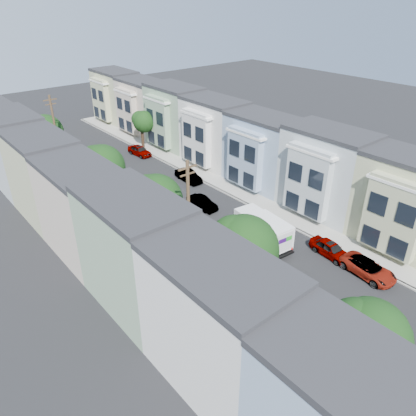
{
  "coord_description": "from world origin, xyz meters",
  "views": [
    {
      "loc": [
        -22.34,
        -19.47,
        20.9
      ],
      "look_at": [
        -0.32,
        6.86,
        2.2
      ],
      "focal_mm": 35.0,
      "sensor_mm": 36.0,
      "label": 1
    }
  ],
  "objects_px": {
    "utility_pole_far": "(57,137)",
    "parked_left_c": "(206,264)",
    "tree_c": "(155,201)",
    "parked_right_d": "(140,151)",
    "fedex_truck": "(263,229)",
    "tree_far_r": "(143,122)",
    "tree_a": "(367,339)",
    "parked_right_b": "(331,249)",
    "tree_e": "(45,132)",
    "tree_d": "(101,168)",
    "utility_pole_near": "(189,221)",
    "tree_b": "(243,250)",
    "lead_sedan": "(202,203)",
    "parked_left_d": "(146,220)",
    "parked_left_b": "(315,343)",
    "parked_right_c": "(189,176)",
    "parked_right_a": "(368,269)"
  },
  "relations": [
    {
      "from": "tree_c",
      "to": "parked_left_b",
      "type": "bearing_deg",
      "value": -85.02
    },
    {
      "from": "tree_e",
      "to": "tree_d",
      "type": "bearing_deg",
      "value": -90.0
    },
    {
      "from": "parked_right_a",
      "to": "tree_far_r",
      "type": "bearing_deg",
      "value": 92.39
    },
    {
      "from": "parked_left_b",
      "to": "parked_left_c",
      "type": "distance_m",
      "value": 11.09
    },
    {
      "from": "utility_pole_far",
      "to": "parked_left_c",
      "type": "bearing_deg",
      "value": -86.96
    },
    {
      "from": "tree_e",
      "to": "parked_right_b",
      "type": "height_order",
      "value": "tree_e"
    },
    {
      "from": "tree_a",
      "to": "parked_left_d",
      "type": "bearing_deg",
      "value": 86.67
    },
    {
      "from": "tree_e",
      "to": "lead_sedan",
      "type": "bearing_deg",
      "value": -69.48
    },
    {
      "from": "parked_left_b",
      "to": "tree_d",
      "type": "bearing_deg",
      "value": 87.59
    },
    {
      "from": "tree_b",
      "to": "parked_left_c",
      "type": "bearing_deg",
      "value": 75.84
    },
    {
      "from": "tree_d",
      "to": "tree_e",
      "type": "bearing_deg",
      "value": 90.0
    },
    {
      "from": "tree_a",
      "to": "parked_left_c",
      "type": "height_order",
      "value": "tree_a"
    },
    {
      "from": "tree_b",
      "to": "fedex_truck",
      "type": "xyz_separation_m",
      "value": [
        7.99,
        5.33,
        -4.05
      ]
    },
    {
      "from": "tree_c",
      "to": "parked_right_d",
      "type": "bearing_deg",
      "value": 62.47
    },
    {
      "from": "tree_e",
      "to": "parked_right_a",
      "type": "height_order",
      "value": "tree_e"
    },
    {
      "from": "tree_b",
      "to": "tree_far_r",
      "type": "distance_m",
      "value": 36.36
    },
    {
      "from": "parked_left_c",
      "to": "parked_right_d",
      "type": "relative_size",
      "value": 1.05
    },
    {
      "from": "utility_pole_near",
      "to": "utility_pole_far",
      "type": "xyz_separation_m",
      "value": [
        0.0,
        26.0,
        0.0
      ]
    },
    {
      "from": "fedex_truck",
      "to": "tree_b",
      "type": "bearing_deg",
      "value": -139.75
    },
    {
      "from": "tree_d",
      "to": "parked_left_d",
      "type": "height_order",
      "value": "tree_d"
    },
    {
      "from": "utility_pole_near",
      "to": "tree_d",
      "type": "bearing_deg",
      "value": 90.01
    },
    {
      "from": "tree_a",
      "to": "utility_pole_near",
      "type": "bearing_deg",
      "value": 89.99
    },
    {
      "from": "utility_pole_far",
      "to": "fedex_truck",
      "type": "distance_m",
      "value": 27.96
    },
    {
      "from": "parked_left_d",
      "to": "parked_right_b",
      "type": "bearing_deg",
      "value": -51.25
    },
    {
      "from": "tree_far_r",
      "to": "parked_left_c",
      "type": "relative_size",
      "value": 1.24
    },
    {
      "from": "parked_left_d",
      "to": "parked_left_b",
      "type": "bearing_deg",
      "value": -84.97
    },
    {
      "from": "fedex_truck",
      "to": "parked_right_a",
      "type": "bearing_deg",
      "value": -63.42
    },
    {
      "from": "tree_d",
      "to": "parked_left_b",
      "type": "relative_size",
      "value": 1.74
    },
    {
      "from": "tree_d",
      "to": "parked_right_c",
      "type": "relative_size",
      "value": 1.78
    },
    {
      "from": "tree_far_r",
      "to": "utility_pole_near",
      "type": "xyz_separation_m",
      "value": [
        -13.19,
        -27.95,
        1.14
      ]
    },
    {
      "from": "tree_e",
      "to": "fedex_truck",
      "type": "height_order",
      "value": "tree_e"
    },
    {
      "from": "parked_right_c",
      "to": "tree_far_r",
      "type": "bearing_deg",
      "value": 83.36
    },
    {
      "from": "tree_b",
      "to": "tree_d",
      "type": "distance_m",
      "value": 20.45
    },
    {
      "from": "fedex_truck",
      "to": "lead_sedan",
      "type": "bearing_deg",
      "value": 95.97
    },
    {
      "from": "utility_pole_far",
      "to": "parked_right_b",
      "type": "relative_size",
      "value": 2.38
    },
    {
      "from": "parked_right_b",
      "to": "parked_right_a",
      "type": "bearing_deg",
      "value": -84.48
    },
    {
      "from": "tree_far_r",
      "to": "parked_left_c",
      "type": "height_order",
      "value": "tree_far_r"
    },
    {
      "from": "fedex_truck",
      "to": "lead_sedan",
      "type": "distance_m",
      "value": 8.97
    },
    {
      "from": "lead_sedan",
      "to": "fedex_truck",
      "type": "bearing_deg",
      "value": -94.66
    },
    {
      "from": "tree_c",
      "to": "tree_far_r",
      "type": "height_order",
      "value": "tree_c"
    },
    {
      "from": "tree_c",
      "to": "parked_right_b",
      "type": "height_order",
      "value": "tree_c"
    },
    {
      "from": "tree_b",
      "to": "parked_left_b",
      "type": "distance_m",
      "value": 7.59
    },
    {
      "from": "parked_right_c",
      "to": "parked_right_d",
      "type": "relative_size",
      "value": 0.95
    },
    {
      "from": "tree_c",
      "to": "tree_far_r",
      "type": "relative_size",
      "value": 1.31
    },
    {
      "from": "tree_c",
      "to": "tree_e",
      "type": "bearing_deg",
      "value": 90.0
    },
    {
      "from": "parked_left_b",
      "to": "parked_right_c",
      "type": "bearing_deg",
      "value": 64.02
    },
    {
      "from": "tree_a",
      "to": "tree_b",
      "type": "height_order",
      "value": "tree_b"
    },
    {
      "from": "tree_a",
      "to": "parked_right_b",
      "type": "distance_m",
      "value": 15.24
    },
    {
      "from": "tree_far_r",
      "to": "tree_a",
      "type": "bearing_deg",
      "value": -107.02
    },
    {
      "from": "parked_left_c",
      "to": "tree_a",
      "type": "bearing_deg",
      "value": -89.95
    }
  ]
}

